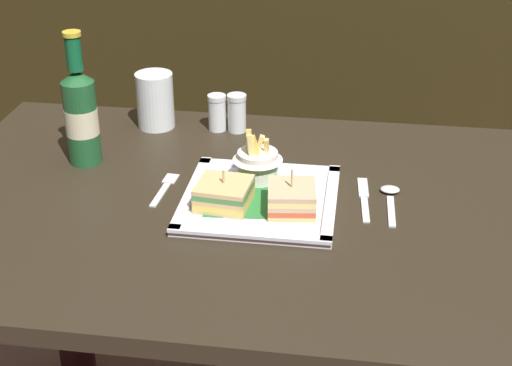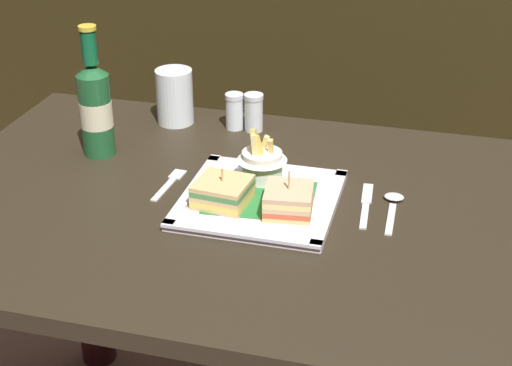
% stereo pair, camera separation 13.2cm
% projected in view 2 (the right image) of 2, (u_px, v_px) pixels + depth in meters
% --- Properties ---
extents(dining_table, '(1.20, 0.78, 0.73)m').
position_uv_depth(dining_table, '(253.00, 280.00, 1.43)').
color(dining_table, black).
rests_on(dining_table, ground_plane).
extents(square_plate, '(0.27, 0.27, 0.02)m').
position_uv_depth(square_plate, '(260.00, 201.00, 1.34)').
color(square_plate, white).
rests_on(square_plate, dining_table).
extents(sandwich_half_left, '(0.10, 0.09, 0.07)m').
position_uv_depth(sandwich_half_left, '(223.00, 192.00, 1.31)').
color(sandwich_half_left, tan).
rests_on(sandwich_half_left, square_plate).
extents(sandwich_half_right, '(0.09, 0.09, 0.08)m').
position_uv_depth(sandwich_half_right, '(289.00, 200.00, 1.29)').
color(sandwich_half_right, tan).
rests_on(sandwich_half_right, square_plate).
extents(fries_cup, '(0.09, 0.09, 0.10)m').
position_uv_depth(fries_cup, '(262.00, 160.00, 1.38)').
color(fries_cup, white).
rests_on(fries_cup, square_plate).
extents(beer_bottle, '(0.06, 0.06, 0.26)m').
position_uv_depth(beer_bottle, '(95.00, 107.00, 1.48)').
color(beer_bottle, '#1D542B').
rests_on(beer_bottle, dining_table).
extents(water_glass, '(0.08, 0.08, 0.12)m').
position_uv_depth(water_glass, '(175.00, 100.00, 1.64)').
color(water_glass, silver).
rests_on(water_glass, dining_table).
extents(fork, '(0.03, 0.12, 0.00)m').
position_uv_depth(fork, '(170.00, 182.00, 1.41)').
color(fork, silver).
rests_on(fork, dining_table).
extents(knife, '(0.03, 0.16, 0.00)m').
position_uv_depth(knife, '(366.00, 203.00, 1.34)').
color(knife, silver).
rests_on(knife, dining_table).
extents(spoon, '(0.03, 0.14, 0.01)m').
position_uv_depth(spoon, '(393.00, 203.00, 1.34)').
color(spoon, silver).
rests_on(spoon, dining_table).
extents(salt_shaker, '(0.04, 0.04, 0.08)m').
position_uv_depth(salt_shaker, '(234.00, 113.00, 1.62)').
color(salt_shaker, silver).
rests_on(salt_shaker, dining_table).
extents(pepper_shaker, '(0.04, 0.04, 0.08)m').
position_uv_depth(pepper_shaker, '(254.00, 115.00, 1.61)').
color(pepper_shaker, silver).
rests_on(pepper_shaker, dining_table).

